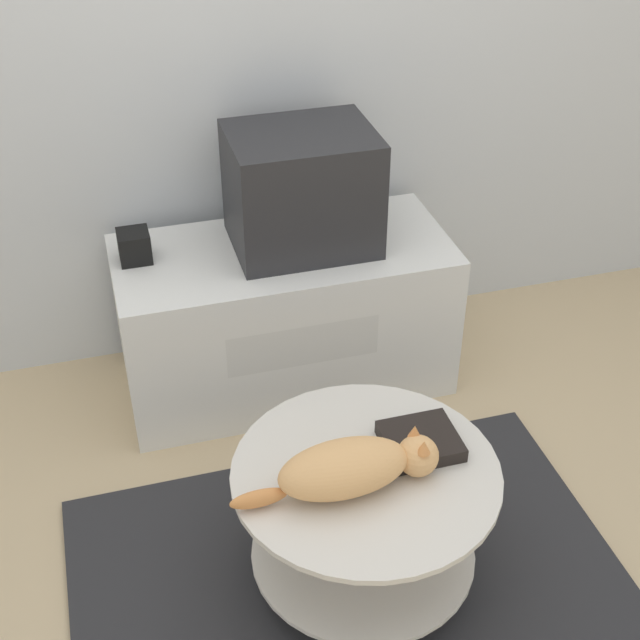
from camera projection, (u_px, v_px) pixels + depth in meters
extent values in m
plane|color=tan|center=(345.00, 573.00, 2.67)|extent=(12.00, 12.00, 0.00)
cube|color=silver|center=(234.00, 10.00, 2.96)|extent=(8.00, 0.05, 2.60)
cube|color=#28282B|center=(346.00, 571.00, 2.66)|extent=(1.61, 1.02, 0.02)
cube|color=silver|center=(285.00, 316.00, 3.27)|extent=(1.18, 0.55, 0.57)
cube|color=silver|center=(303.00, 346.00, 3.03)|extent=(0.53, 0.01, 0.16)
cube|color=#232326|center=(302.00, 190.00, 3.03)|extent=(0.49, 0.39, 0.41)
cube|color=black|center=(317.00, 212.00, 2.87)|extent=(0.42, 0.01, 0.32)
cube|color=black|center=(134.00, 246.00, 3.02)|extent=(0.11, 0.11, 0.11)
cylinder|color=#B2B2B7|center=(362.00, 572.00, 2.64)|extent=(0.31, 0.31, 0.01)
cylinder|color=#B7B7BC|center=(364.00, 526.00, 2.53)|extent=(0.04, 0.04, 0.40)
cylinder|color=beige|center=(363.00, 550.00, 2.59)|extent=(0.65, 0.65, 0.01)
cylinder|color=beige|center=(366.00, 473.00, 2.41)|extent=(0.74, 0.74, 0.02)
cube|color=maroon|center=(373.00, 541.00, 2.59)|extent=(0.20, 0.12, 0.02)
cube|color=#51387A|center=(348.00, 551.00, 2.57)|extent=(0.19, 0.10, 0.02)
cube|color=black|center=(420.00, 441.00, 2.47)|extent=(0.20, 0.19, 0.04)
ellipsoid|color=tan|center=(344.00, 468.00, 2.31)|extent=(0.36, 0.18, 0.14)
sphere|color=tan|center=(418.00, 456.00, 2.37)|extent=(0.11, 0.11, 0.11)
cone|color=#D18447|center=(415.00, 431.00, 2.36)|extent=(0.04, 0.04, 0.04)
cone|color=#D18447|center=(424.00, 447.00, 2.31)|extent=(0.04, 0.04, 0.04)
ellipsoid|color=#D18447|center=(259.00, 498.00, 2.28)|extent=(0.16, 0.04, 0.05)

